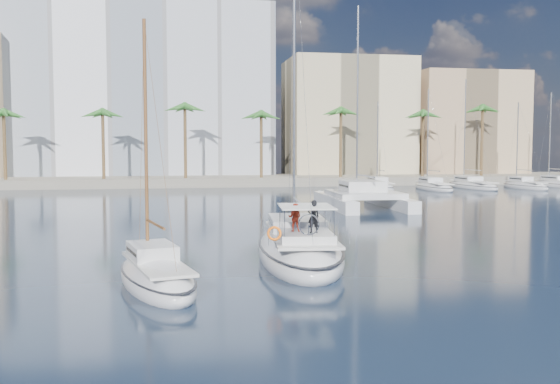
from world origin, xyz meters
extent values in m
plane|color=black|center=(0.00, 0.00, 0.00)|extent=(160.00, 160.00, 0.00)
cube|color=gray|center=(0.00, 61.00, 0.60)|extent=(120.00, 14.00, 1.20)
cube|color=white|center=(-12.00, 73.00, 14.00)|extent=(42.00, 16.00, 28.00)
cube|color=beige|center=(22.00, 70.00, 10.00)|extent=(20.00, 14.00, 20.00)
cube|color=tan|center=(42.00, 68.00, 9.00)|extent=(18.00, 12.00, 18.00)
cylinder|color=brown|center=(0.00, 57.00, 5.25)|extent=(0.44, 0.44, 10.50)
sphere|color=#2D6926|center=(0.00, 57.00, 10.50)|extent=(3.60, 3.60, 3.60)
cylinder|color=brown|center=(34.00, 57.00, 5.25)|extent=(0.44, 0.44, 10.50)
sphere|color=#2D6926|center=(34.00, 57.00, 10.50)|extent=(3.60, 3.60, 3.60)
ellipsoid|color=silver|center=(-0.88, -1.07, 0.39)|extent=(5.20, 12.95, 2.62)
ellipsoid|color=black|center=(-0.88, -1.07, 0.76)|extent=(5.25, 13.08, 0.18)
cube|color=silver|center=(-0.90, -1.31, 1.38)|extent=(3.75, 9.70, 0.12)
cube|color=silver|center=(-0.76, 0.14, 1.74)|extent=(3.09, 4.37, 0.60)
cube|color=black|center=(-0.76, 0.14, 1.76)|extent=(3.06, 3.89, 0.14)
cylinder|color=#B7BABF|center=(-0.63, 1.59, 9.72)|extent=(0.15, 0.15, 16.56)
cylinder|color=#B7BABF|center=(-0.87, -0.95, 2.94)|extent=(0.60, 5.09, 0.11)
cube|color=silver|center=(-1.13, -3.73, 1.62)|extent=(2.68, 3.37, 0.36)
cube|color=white|center=(-1.15, -3.85, 2.99)|extent=(2.68, 3.37, 0.04)
torus|color=silver|center=(-1.25, -4.94, 2.29)|extent=(0.96, 0.15, 0.96)
torus|color=#F7620D|center=(-2.83, -5.27, 1.99)|extent=(0.65, 0.26, 0.64)
imported|color=black|center=(-0.86, -4.16, 2.55)|extent=(0.59, 0.43, 1.50)
imported|color=#B32F1B|center=(-1.58, -3.46, 2.45)|extent=(0.77, 0.70, 1.29)
ellipsoid|color=silver|center=(-7.80, -5.87, 0.28)|extent=(4.35, 8.45, 1.90)
ellipsoid|color=black|center=(-7.80, -5.87, 0.55)|extent=(4.39, 8.53, 0.18)
cube|color=silver|center=(-7.76, -6.02, 1.00)|extent=(3.17, 6.31, 0.12)
cube|color=silver|center=(-7.98, -5.12, 1.36)|extent=(2.28, 2.97, 0.60)
cube|color=black|center=(-7.98, -5.12, 1.38)|extent=(2.22, 2.67, 0.14)
cylinder|color=brown|center=(-8.20, -4.21, 6.05)|extent=(0.15, 0.15, 9.99)
cylinder|color=brown|center=(-7.82, -5.80, 2.56)|extent=(0.87, 3.20, 0.11)
cube|color=silver|center=(7.67, 24.30, 0.55)|extent=(1.52, 13.09, 1.10)
cube|color=silver|center=(13.00, 24.17, 0.55)|extent=(1.52, 13.09, 1.10)
cube|color=silver|center=(10.32, 23.58, 1.30)|extent=(6.11, 7.33, 0.50)
cube|color=silver|center=(10.34, 24.23, 2.00)|extent=(3.69, 4.01, 1.00)
cube|color=black|center=(10.34, 24.23, 2.05)|extent=(3.70, 3.48, 0.18)
cylinder|color=#B7BABF|center=(10.39, 26.19, 10.21)|extent=(0.18, 0.18, 17.42)
ellipsoid|color=silver|center=(0.71, 7.44, 0.54)|extent=(0.19, 0.36, 0.17)
sphere|color=silver|center=(0.71, 7.61, 0.56)|extent=(0.09, 0.09, 0.09)
cube|color=gray|center=(0.45, 7.44, 0.57)|extent=(0.42, 0.15, 0.10)
cube|color=gray|center=(0.97, 7.44, 0.57)|extent=(0.42, 0.15, 0.10)
camera|label=1|loc=(-7.14, -31.37, 5.73)|focal=40.00mm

